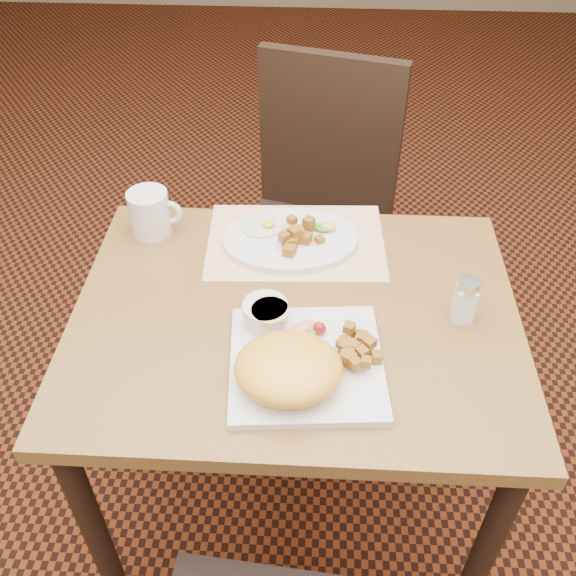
{
  "coord_description": "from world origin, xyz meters",
  "views": [
    {
      "loc": [
        0.04,
        -0.92,
        1.66
      ],
      "look_at": [
        -0.01,
        -0.0,
        0.82
      ],
      "focal_mm": 40.0,
      "sensor_mm": 36.0,
      "label": 1
    }
  ],
  "objects_px": {
    "plate_oval": "(290,240)",
    "salt_shaker": "(465,299)",
    "plate_square": "(306,363)",
    "coffee_mug": "(151,213)",
    "chair_far": "(317,210)",
    "table": "(295,349)"
  },
  "relations": [
    {
      "from": "salt_shaker",
      "to": "coffee_mug",
      "type": "xyz_separation_m",
      "value": [
        -0.67,
        0.25,
        0.0
      ]
    },
    {
      "from": "salt_shaker",
      "to": "coffee_mug",
      "type": "bearing_deg",
      "value": 159.54
    },
    {
      "from": "chair_far",
      "to": "salt_shaker",
      "type": "xyz_separation_m",
      "value": [
        0.29,
        -0.66,
        0.26
      ]
    },
    {
      "from": "table",
      "to": "plate_oval",
      "type": "bearing_deg",
      "value": 95.57
    },
    {
      "from": "salt_shaker",
      "to": "table",
      "type": "bearing_deg",
      "value": -179.53
    },
    {
      "from": "table",
      "to": "salt_shaker",
      "type": "xyz_separation_m",
      "value": [
        0.33,
        0.0,
        0.16
      ]
    },
    {
      "from": "chair_far",
      "to": "plate_oval",
      "type": "bearing_deg",
      "value": 97.3
    },
    {
      "from": "plate_oval",
      "to": "chair_far",
      "type": "bearing_deg",
      "value": 82.47
    },
    {
      "from": "coffee_mug",
      "to": "plate_square",
      "type": "bearing_deg",
      "value": -46.84
    },
    {
      "from": "chair_far",
      "to": "plate_oval",
      "type": "distance_m",
      "value": 0.49
    },
    {
      "from": "plate_oval",
      "to": "coffee_mug",
      "type": "xyz_separation_m",
      "value": [
        -0.32,
        0.03,
        0.04
      ]
    },
    {
      "from": "salt_shaker",
      "to": "chair_far",
      "type": "bearing_deg",
      "value": 114.24
    },
    {
      "from": "chair_far",
      "to": "coffee_mug",
      "type": "distance_m",
      "value": 0.61
    },
    {
      "from": "chair_far",
      "to": "plate_oval",
      "type": "height_order",
      "value": "chair_far"
    },
    {
      "from": "plate_oval",
      "to": "salt_shaker",
      "type": "distance_m",
      "value": 0.42
    },
    {
      "from": "plate_square",
      "to": "plate_oval",
      "type": "height_order",
      "value": "plate_oval"
    },
    {
      "from": "plate_square",
      "to": "coffee_mug",
      "type": "bearing_deg",
      "value": 133.16
    },
    {
      "from": "plate_square",
      "to": "coffee_mug",
      "type": "distance_m",
      "value": 0.54
    },
    {
      "from": "plate_square",
      "to": "coffee_mug",
      "type": "xyz_separation_m",
      "value": [
        -0.37,
        0.39,
        0.04
      ]
    },
    {
      "from": "chair_far",
      "to": "table",
      "type": "bearing_deg",
      "value": 101.75
    },
    {
      "from": "plate_square",
      "to": "chair_far",
      "type": "bearing_deg",
      "value": 89.36
    },
    {
      "from": "chair_far",
      "to": "plate_square",
      "type": "xyz_separation_m",
      "value": [
        -0.01,
        -0.8,
        0.22
      ]
    }
  ]
}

